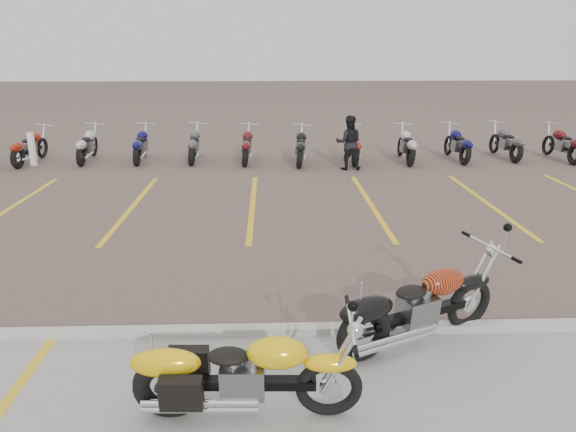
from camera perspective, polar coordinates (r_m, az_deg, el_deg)
name	(u,v)px	position (r m, az deg, el deg)	size (l,w,h in m)	color
ground	(246,273)	(9.02, -4.30, -5.83)	(100.00, 100.00, 0.00)	brown
curb	(240,331)	(7.19, -4.93, -11.57)	(60.00, 0.18, 0.12)	#ADAAA3
parking_stripes	(253,205)	(12.80, -3.63, 1.14)	(38.00, 5.50, 0.01)	gold
yellow_cruiser	(242,375)	(5.61, -4.68, -15.83)	(2.22, 0.34, 0.91)	black
flame_cruiser	(414,309)	(6.94, 12.68, -9.23)	(2.14, 1.13, 0.95)	black
person_b	(349,143)	(16.44, 6.19, 7.41)	(0.76, 0.59, 1.57)	black
bollard	(32,149)	(18.60, -24.56, 6.21)	(0.15, 0.15, 1.00)	white
bg_bike_row	(299,144)	(17.54, 1.09, 7.33)	(20.48, 2.01, 1.10)	black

